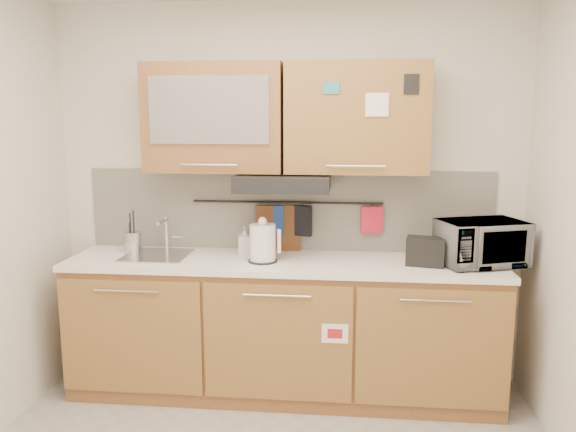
# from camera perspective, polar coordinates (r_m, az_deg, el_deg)

# --- Properties ---
(wall_back) EXTENTS (3.20, 0.00, 3.20)m
(wall_back) POSITION_cam_1_polar(r_m,az_deg,el_deg) (3.90, -0.04, 2.09)
(wall_back) COLOR silver
(wall_back) RESTS_ON ground
(base_cabinet) EXTENTS (2.80, 0.64, 0.88)m
(base_cabinet) POSITION_cam_1_polar(r_m,az_deg,el_deg) (3.83, -0.51, -11.93)
(base_cabinet) COLOR brown
(base_cabinet) RESTS_ON floor
(countertop) EXTENTS (2.82, 0.62, 0.04)m
(countertop) POSITION_cam_1_polar(r_m,az_deg,el_deg) (3.67, -0.53, -4.76)
(countertop) COLOR white
(countertop) RESTS_ON base_cabinet
(backsplash) EXTENTS (2.80, 0.02, 0.56)m
(backsplash) POSITION_cam_1_polar(r_m,az_deg,el_deg) (3.90, -0.06, 0.61)
(backsplash) COLOR silver
(backsplash) RESTS_ON countertop
(upper_cabinets) EXTENTS (1.82, 0.37, 0.70)m
(upper_cabinets) POSITION_cam_1_polar(r_m,az_deg,el_deg) (3.69, -0.40, 9.92)
(upper_cabinets) COLOR brown
(upper_cabinets) RESTS_ON wall_back
(range_hood) EXTENTS (0.60, 0.46, 0.10)m
(range_hood) POSITION_cam_1_polar(r_m,az_deg,el_deg) (3.64, -0.44, 3.44)
(range_hood) COLOR black
(range_hood) RESTS_ON upper_cabinets
(sink) EXTENTS (0.42, 0.40, 0.26)m
(sink) POSITION_cam_1_polar(r_m,az_deg,el_deg) (3.87, -13.13, -3.90)
(sink) COLOR silver
(sink) RESTS_ON countertop
(utensil_rail) EXTENTS (1.30, 0.02, 0.02)m
(utensil_rail) POSITION_cam_1_polar(r_m,az_deg,el_deg) (3.85, -0.11, 1.40)
(utensil_rail) COLOR black
(utensil_rail) RESTS_ON backsplash
(utensil_crock) EXTENTS (0.13, 0.13, 0.29)m
(utensil_crock) POSITION_cam_1_polar(r_m,az_deg,el_deg) (3.97, -15.44, -2.57)
(utensil_crock) COLOR #ADADB1
(utensil_crock) RESTS_ON countertop
(kettle) EXTENTS (0.22, 0.20, 0.29)m
(kettle) POSITION_cam_1_polar(r_m,az_deg,el_deg) (3.59, -2.57, -2.85)
(kettle) COLOR silver
(kettle) RESTS_ON countertop
(toaster) EXTENTS (0.26, 0.19, 0.18)m
(toaster) POSITION_cam_1_polar(r_m,az_deg,el_deg) (3.61, 13.81, -3.49)
(toaster) COLOR black
(toaster) RESTS_ON countertop
(microwave) EXTENTS (0.59, 0.49, 0.28)m
(microwave) POSITION_cam_1_polar(r_m,az_deg,el_deg) (3.71, 19.03, -2.60)
(microwave) COLOR #999999
(microwave) RESTS_ON countertop
(soap_bottle) EXTENTS (0.10, 0.10, 0.19)m
(soap_bottle) POSITION_cam_1_polar(r_m,az_deg,el_deg) (3.81, -4.41, -2.46)
(soap_bottle) COLOR #999999
(soap_bottle) RESTS_ON countertop
(cutting_board) EXTENTS (0.31, 0.06, 0.39)m
(cutting_board) POSITION_cam_1_polar(r_m,az_deg,el_deg) (3.88, -1.02, -1.74)
(cutting_board) COLOR brown
(cutting_board) RESTS_ON utensil_rail
(oven_mitt) EXTENTS (0.13, 0.03, 0.21)m
(oven_mitt) POSITION_cam_1_polar(r_m,az_deg,el_deg) (3.87, -1.36, -0.44)
(oven_mitt) COLOR navy
(oven_mitt) RESTS_ON utensil_rail
(dark_pouch) EXTENTS (0.14, 0.09, 0.21)m
(dark_pouch) POSITION_cam_1_polar(r_m,az_deg,el_deg) (3.85, 1.46, -0.49)
(dark_pouch) COLOR black
(dark_pouch) RESTS_ON utensil_rail
(pot_holder) EXTENTS (0.15, 0.04, 0.18)m
(pot_holder) POSITION_cam_1_polar(r_m,az_deg,el_deg) (3.84, 8.50, -0.40)
(pot_holder) COLOR red
(pot_holder) RESTS_ON utensil_rail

